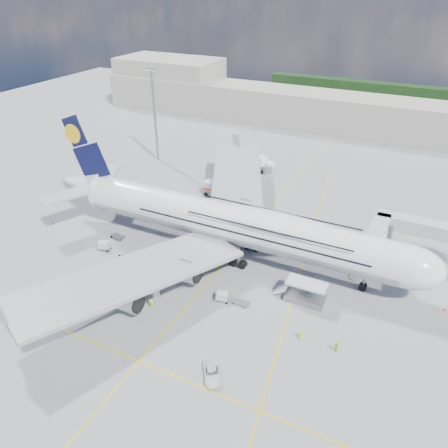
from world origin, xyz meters
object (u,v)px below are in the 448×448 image
at_px(dolly_nose_near, 222,296).
at_px(catering_truck_outer, 260,164).
at_px(airliner, 232,223).
at_px(catering_truck_inner, 215,190).
at_px(dolly_row_b, 126,255).
at_px(cone_wing_right_outer, 134,290).
at_px(jet_bridge, 407,232).
at_px(crew_wing, 108,270).
at_px(baggage_tug, 152,291).
at_px(dolly_row_a, 104,245).
at_px(dolly_nose_far, 241,302).
at_px(dolly_row_c, 140,260).
at_px(cone_tail, 53,223).
at_px(crew_nose, 349,274).
at_px(cone_nose, 445,309).
at_px(cone_wing_left_outer, 241,185).
at_px(dolly_back, 118,236).
at_px(cone_wing_right_inner, 194,272).
at_px(cargo_loader, 305,294).
at_px(cone_wing_left_inner, 232,232).
at_px(service_van, 212,373).
at_px(light_mast, 155,115).
at_px(crew_tug, 151,303).
at_px(crew_van, 301,335).
at_px(crew_loader, 336,347).

distance_m(dolly_nose_near, catering_truck_outer, 55.87).
height_order(airliner, catering_truck_inner, airliner).
bearing_deg(dolly_row_b, cone_wing_right_outer, -36.03).
distance_m(jet_bridge, crew_wing, 54.29).
distance_m(baggage_tug, crew_wing, 10.65).
distance_m(dolly_row_b, dolly_nose_near, 22.63).
height_order(dolly_row_a, dolly_nose_far, dolly_row_a).
distance_m(dolly_row_b, dolly_row_c, 4.12).
relative_size(dolly_row_a, cone_tail, 5.19).
xyz_separation_m(dolly_row_a, crew_nose, (45.15, 11.85, -0.16)).
xyz_separation_m(dolly_row_b, catering_truck_outer, (7.30, 50.30, 1.62)).
relative_size(jet_bridge, cone_wing_right_outer, 38.59).
relative_size(cone_nose, cone_tail, 0.87).
bearing_deg(cone_tail, baggage_tug, -17.32).
bearing_deg(crew_nose, dolly_nose_far, -146.36).
bearing_deg(cone_wing_left_outer, dolly_back, -110.31).
height_order(cone_wing_right_outer, cone_tail, cone_tail).
bearing_deg(cone_wing_right_inner, cone_tail, 176.63).
bearing_deg(catering_truck_outer, cone_wing_right_outer, -64.24).
bearing_deg(cargo_loader, cone_wing_left_inner, 144.08).
relative_size(baggage_tug, crew_wing, 1.71).
bearing_deg(catering_truck_outer, service_van, -47.75).
bearing_deg(dolly_nose_near, airliner, 98.72).
distance_m(dolly_row_c, dolly_nose_near, 18.57).
bearing_deg(cone_wing_left_outer, cone_wing_left_inner, -70.24).
bearing_deg(catering_truck_outer, cargo_loader, -34.96).
xyz_separation_m(dolly_row_b, baggage_tug, (11.02, -7.16, 0.37)).
bearing_deg(dolly_row_a, service_van, -44.40).
bearing_deg(service_van, cone_wing_right_outer, 119.17).
distance_m(light_mast, crew_wing, 56.72).
height_order(dolly_row_b, crew_nose, crew_nose).
bearing_deg(dolly_row_c, baggage_tug, -47.75).
bearing_deg(cone_wing_right_inner, catering_truck_outer, 98.28).
bearing_deg(dolly_row_c, crew_tug, -52.64).
distance_m(light_mast, dolly_nose_far, 68.64).
height_order(airliner, baggage_tug, airliner).
bearing_deg(crew_van, dolly_row_b, 32.70).
bearing_deg(airliner, catering_truck_inner, 124.59).
xyz_separation_m(light_mast, crew_tug, (35.08, -54.89, -12.31)).
bearing_deg(crew_loader, dolly_row_b, -153.64).
bearing_deg(airliner, dolly_nose_far, -59.26).
bearing_deg(crew_tug, dolly_row_b, 139.49).
bearing_deg(dolly_back, light_mast, 129.48).
height_order(dolly_row_a, cone_tail, dolly_row_a).
bearing_deg(cargo_loader, dolly_nose_far, -148.79).
distance_m(jet_bridge, catering_truck_outer, 50.25).
relative_size(catering_truck_outer, cone_wing_left_inner, 13.60).
xyz_separation_m(airliner, light_mast, (-40.26, 35.00, 6.34)).
relative_size(light_mast, cone_wing_right_inner, 40.08).
bearing_deg(airliner, cone_wing_left_outer, 111.05).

